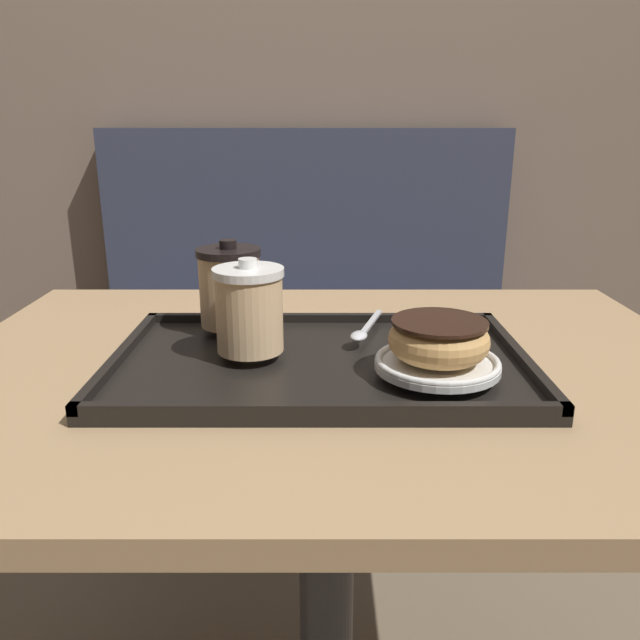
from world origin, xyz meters
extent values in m
cube|color=#7A6656|center=(0.00, 1.10, 1.20)|extent=(8.00, 0.05, 2.40)
cube|color=#33384C|center=(-0.05, 0.84, 0.23)|extent=(1.13, 0.44, 0.45)
cube|color=#33384C|center=(-0.05, 1.02, 0.73)|extent=(1.13, 0.08, 0.55)
cube|color=tan|center=(0.00, 0.00, 0.70)|extent=(1.02, 0.73, 0.03)
cylinder|color=#333338|center=(0.00, 0.00, 0.34)|extent=(0.08, 0.08, 0.68)
cube|color=black|center=(-0.01, -0.03, 0.72)|extent=(0.51, 0.33, 0.01)
cube|color=black|center=(-0.01, -0.18, 0.73)|extent=(0.51, 0.01, 0.01)
cube|color=black|center=(-0.01, 0.13, 0.73)|extent=(0.51, 0.01, 0.01)
cube|color=black|center=(-0.26, -0.03, 0.73)|extent=(0.01, 0.33, 0.01)
cube|color=black|center=(0.24, -0.03, 0.73)|extent=(0.01, 0.33, 0.01)
cylinder|color=#E0B784|center=(-0.10, -0.02, 0.79)|extent=(0.08, 0.08, 0.10)
cylinder|color=white|center=(-0.10, -0.02, 0.84)|extent=(0.09, 0.09, 0.01)
cylinder|color=white|center=(-0.10, -0.02, 0.85)|extent=(0.02, 0.02, 0.01)
cylinder|color=#E0B784|center=(-0.14, 0.08, 0.79)|extent=(0.08, 0.08, 0.10)
cylinder|color=black|center=(-0.14, 0.08, 0.84)|extent=(0.09, 0.09, 0.01)
cylinder|color=black|center=(-0.14, 0.08, 0.85)|extent=(0.02, 0.02, 0.01)
cylinder|color=white|center=(0.13, -0.09, 0.74)|extent=(0.15, 0.15, 0.01)
torus|color=white|center=(0.13, -0.09, 0.75)|extent=(0.14, 0.14, 0.01)
torus|color=tan|center=(0.13, -0.09, 0.77)|extent=(0.12, 0.12, 0.04)
cylinder|color=black|center=(0.13, -0.09, 0.80)|extent=(0.11, 0.11, 0.00)
ellipsoid|color=silver|center=(0.04, 0.01, 0.74)|extent=(0.03, 0.04, 0.01)
cube|color=silver|center=(0.06, 0.08, 0.74)|extent=(0.04, 0.11, 0.00)
camera|label=1|loc=(-0.01, -0.76, 1.01)|focal=35.00mm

